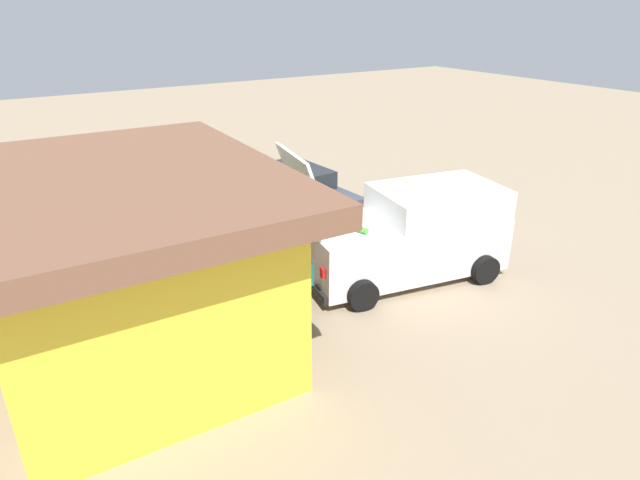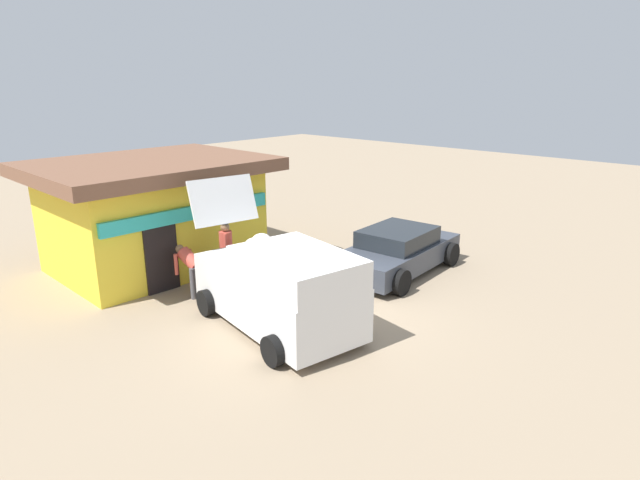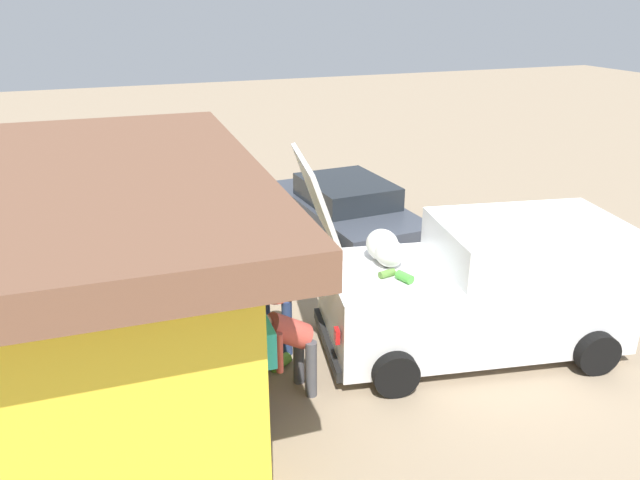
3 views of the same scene
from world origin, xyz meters
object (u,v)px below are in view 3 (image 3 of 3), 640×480
(parked_sedan, at_px, (346,210))
(paint_bucket, at_px, (215,282))
(vendor_standing, at_px, (275,290))
(delivery_van, at_px, (482,286))
(customer_bending, at_px, (290,341))
(storefront_bar, at_px, (55,295))
(unloaded_banana_pile, at_px, (258,353))

(parked_sedan, distance_m, paint_bucket, 3.62)
(vendor_standing, bearing_deg, parked_sedan, -34.90)
(delivery_van, height_order, customer_bending, delivery_van)
(delivery_van, bearing_deg, vendor_standing, 74.41)
(customer_bending, bearing_deg, vendor_standing, -6.29)
(vendor_standing, relative_size, customer_bending, 1.39)
(delivery_van, height_order, vendor_standing, delivery_van)
(storefront_bar, bearing_deg, delivery_van, -94.15)
(vendor_standing, bearing_deg, customer_bending, 173.71)
(paint_bucket, bearing_deg, unloaded_banana_pile, -176.91)
(delivery_van, bearing_deg, parked_sedan, 2.10)
(parked_sedan, height_order, vendor_standing, vendor_standing)
(storefront_bar, height_order, vendor_standing, storefront_bar)
(customer_bending, distance_m, paint_bucket, 3.34)
(delivery_van, xyz_separation_m, paint_bucket, (3.04, 3.37, -0.75))
(parked_sedan, bearing_deg, unloaded_banana_pile, 143.40)
(storefront_bar, bearing_deg, unloaded_banana_pile, -86.00)
(parked_sedan, xyz_separation_m, vendor_standing, (-3.90, 2.72, 0.41))
(parked_sedan, height_order, unloaded_banana_pile, parked_sedan)
(delivery_van, distance_m, parked_sedan, 4.72)
(unloaded_banana_pile, relative_size, paint_bucket, 1.99)
(delivery_van, bearing_deg, unloaded_banana_pile, 79.80)
(delivery_van, bearing_deg, paint_bucket, 47.93)
(storefront_bar, relative_size, unloaded_banana_pile, 7.83)
(storefront_bar, xyz_separation_m, vendor_standing, (0.40, -2.78, -0.61))
(customer_bending, bearing_deg, storefront_bar, 76.61)
(customer_bending, distance_m, unloaded_banana_pile, 1.03)
(paint_bucket, bearing_deg, customer_bending, -173.68)
(unloaded_banana_pile, bearing_deg, storefront_bar, 94.00)
(unloaded_banana_pile, bearing_deg, customer_bending, -164.17)
(vendor_standing, bearing_deg, delivery_van, -105.59)
(vendor_standing, relative_size, unloaded_banana_pile, 2.18)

